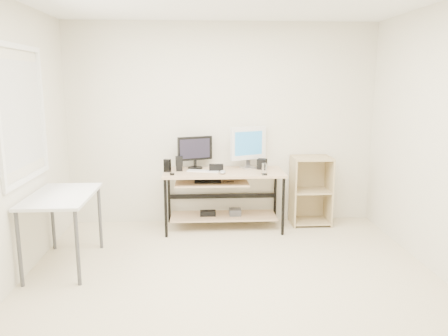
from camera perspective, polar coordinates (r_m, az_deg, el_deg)
The scene contains 16 objects.
room at distance 3.77m, azimuth -0.81°, elevation 3.05°, with size 4.01×4.01×2.62m.
desk at distance 5.51m, azimuth -0.33°, elevation -2.57°, with size 1.50×0.65×0.75m.
side_table at distance 4.66m, azimuth -20.45°, elevation -4.20°, with size 0.60×1.00×0.75m.
shelf_unit at distance 5.86m, azimuth 11.16°, elevation -2.81°, with size 0.50×0.40×0.90m.
black_monitor at distance 5.60m, azimuth -3.81°, elevation 2.32°, with size 0.44×0.19×0.42m.
white_imac at distance 5.62m, azimuth 3.20°, elevation 3.11°, with size 0.48×0.26×0.54m.
keyboard at distance 5.45m, azimuth -2.73°, elevation -0.40°, with size 0.40×0.11×0.01m, color silver.
mouse at distance 5.31m, azimuth -0.18°, elevation -0.54°, with size 0.08×0.12×0.04m, color #B5B5BA.
center_speaker at distance 5.45m, azimuth -1.02°, elevation 0.03°, with size 0.18×0.08×0.09m, color black.
speaker_left at distance 5.50m, azimuth -5.88°, elevation 0.61°, with size 0.10×0.10×0.18m.
speaker_right at distance 5.60m, azimuth 4.99°, elevation 0.52°, with size 0.11×0.11×0.13m, color black.
audio_controller at distance 5.45m, azimuth -7.41°, elevation 0.32°, with size 0.08×0.05×0.16m, color black.
volume_puck at distance 5.28m, azimuth -6.79°, elevation -0.79°, with size 0.06×0.06×0.02m, color black.
smartphone at distance 5.29m, azimuth 5.29°, elevation -0.81°, with size 0.06×0.11×0.01m, color black.
coaster at distance 5.32m, azimuth 5.28°, elevation -0.75°, with size 0.08×0.08×0.01m, color olive.
drinking_glass at distance 5.31m, azimuth 5.29°, elevation -0.06°, with size 0.06×0.06×0.13m, color white.
Camera 1 is at (-0.29, -3.69, 1.85)m, focal length 35.00 mm.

